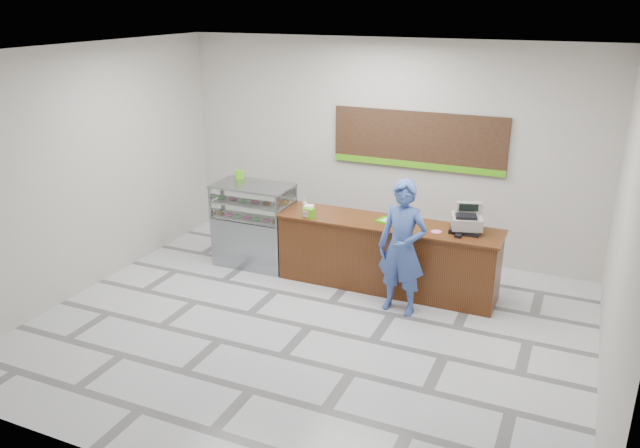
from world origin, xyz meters
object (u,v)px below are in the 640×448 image
at_px(sales_counter, 387,255).
at_px(serving_tray, 390,221).
at_px(display_case, 254,224).
at_px(cash_register, 467,221).
at_px(customer, 402,248).

relative_size(sales_counter, serving_tray, 8.04).
height_order(sales_counter, serving_tray, serving_tray).
relative_size(display_case, cash_register, 2.55).
height_order(sales_counter, customer, customer).
bearing_deg(customer, sales_counter, 130.18).
relative_size(cash_register, serving_tray, 1.29).
distance_m(sales_counter, cash_register, 1.28).
bearing_deg(cash_register, serving_tray, 167.91).
bearing_deg(sales_counter, cash_register, 5.33).
distance_m(cash_register, serving_tray, 1.09).
xyz_separation_m(display_case, serving_tray, (2.23, 0.03, 0.36)).
height_order(sales_counter, cash_register, cash_register).
bearing_deg(customer, serving_tray, 128.13).
xyz_separation_m(sales_counter, serving_tray, (0.01, 0.03, 0.52)).
bearing_deg(sales_counter, display_case, -179.99).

